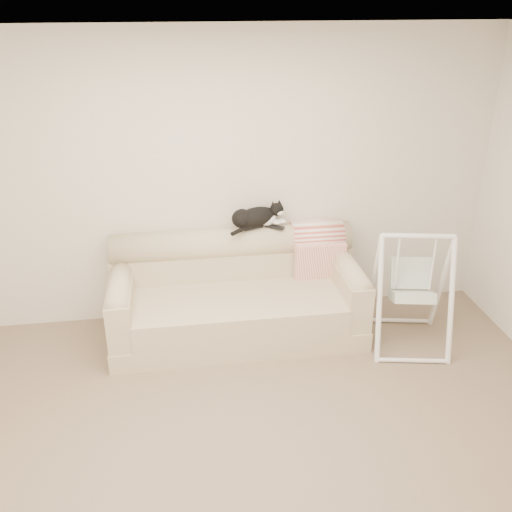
{
  "coord_description": "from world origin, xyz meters",
  "views": [
    {
      "loc": [
        -0.4,
        -2.8,
        2.84
      ],
      "look_at": [
        0.22,
        1.27,
        0.9
      ],
      "focal_mm": 40.0,
      "sensor_mm": 36.0,
      "label": 1
    }
  ],
  "objects": [
    {
      "name": "ground_plane",
      "position": [
        0.0,
        0.0,
        0.0
      ],
      "size": [
        5.0,
        5.0,
        0.0
      ],
      "primitive_type": "plane",
      "color": "#746150",
      "rests_on": "ground"
    },
    {
      "name": "room_shell",
      "position": [
        0.0,
        0.0,
        1.53
      ],
      "size": [
        5.04,
        4.04,
        2.6
      ],
      "color": "silver",
      "rests_on": "ground"
    },
    {
      "name": "sofa",
      "position": [
        0.1,
        1.62,
        0.35
      ],
      "size": [
        2.2,
        0.93,
        0.9
      ],
      "color": "#C6B393",
      "rests_on": "ground"
    },
    {
      "name": "remote_a",
      "position": [
        0.28,
        1.85,
        0.91
      ],
      "size": [
        0.19,
        0.11,
        0.03
      ],
      "color": "black",
      "rests_on": "sofa"
    },
    {
      "name": "remote_b",
      "position": [
        0.48,
        1.83,
        0.91
      ],
      "size": [
        0.17,
        0.13,
        0.02
      ],
      "color": "black",
      "rests_on": "sofa"
    },
    {
      "name": "tuxedo_cat",
      "position": [
        0.31,
        1.85,
        1.0
      ],
      "size": [
        0.54,
        0.38,
        0.22
      ],
      "color": "black",
      "rests_on": "sofa"
    },
    {
      "name": "throw_blanket",
      "position": [
        0.88,
        1.84,
        0.72
      ],
      "size": [
        0.46,
        0.38,
        0.58
      ],
      "color": "#C94E3F",
      "rests_on": "sofa"
    },
    {
      "name": "baby_swing",
      "position": [
        1.55,
        1.2,
        0.52
      ],
      "size": [
        0.75,
        0.78,
        1.05
      ],
      "color": "white",
      "rests_on": "ground"
    }
  ]
}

